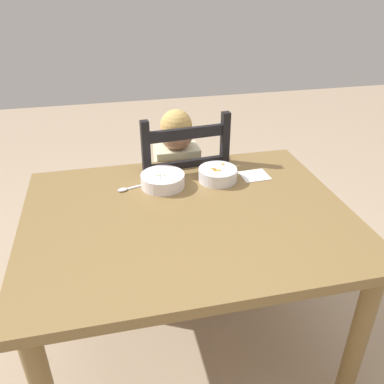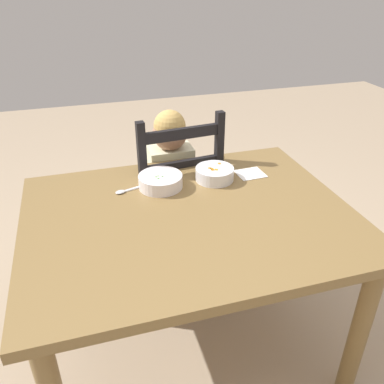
{
  "view_description": "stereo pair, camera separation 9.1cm",
  "coord_description": "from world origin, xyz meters",
  "px_view_note": "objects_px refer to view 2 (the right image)",
  "views": [
    {
      "loc": [
        -0.27,
        -1.27,
        1.57
      ],
      "look_at": [
        0.03,
        0.07,
        0.79
      ],
      "focal_mm": 37.55,
      "sensor_mm": 36.0,
      "label": 1
    },
    {
      "loc": [
        -0.36,
        -1.25,
        1.57
      ],
      "look_at": [
        0.03,
        0.07,
        0.79
      ],
      "focal_mm": 37.55,
      "sensor_mm": 36.0,
      "label": 2
    }
  ],
  "objects_px": {
    "child_figure": "(172,174)",
    "spoon": "(125,191)",
    "dining_table": "(190,235)",
    "bowl_of_carrots": "(215,173)",
    "dining_chair": "(174,202)",
    "bowl_of_peas": "(161,181)"
  },
  "relations": [
    {
      "from": "child_figure",
      "to": "spoon",
      "type": "height_order",
      "value": "child_figure"
    },
    {
      "from": "dining_table",
      "to": "bowl_of_peas",
      "type": "distance_m",
      "value": 0.28
    },
    {
      "from": "dining_table",
      "to": "dining_chair",
      "type": "relative_size",
      "value": 1.27
    },
    {
      "from": "spoon",
      "to": "dining_chair",
      "type": "bearing_deg",
      "value": 46.42
    },
    {
      "from": "bowl_of_carrots",
      "to": "spoon",
      "type": "height_order",
      "value": "bowl_of_carrots"
    },
    {
      "from": "bowl_of_carrots",
      "to": "spoon",
      "type": "xyz_separation_m",
      "value": [
        -0.4,
        0.0,
        -0.03
      ]
    },
    {
      "from": "dining_chair",
      "to": "child_figure",
      "type": "distance_m",
      "value": 0.17
    },
    {
      "from": "dining_chair",
      "to": "spoon",
      "type": "bearing_deg",
      "value": -133.58
    },
    {
      "from": "dining_table",
      "to": "bowl_of_carrots",
      "type": "bearing_deg",
      "value": 52.0
    },
    {
      "from": "dining_chair",
      "to": "bowl_of_peas",
      "type": "bearing_deg",
      "value": -113.14
    },
    {
      "from": "dining_chair",
      "to": "child_figure",
      "type": "relative_size",
      "value": 1.02
    },
    {
      "from": "child_figure",
      "to": "bowl_of_peas",
      "type": "bearing_deg",
      "value": -112.7
    },
    {
      "from": "child_figure",
      "to": "spoon",
      "type": "relative_size",
      "value": 7.07
    },
    {
      "from": "dining_table",
      "to": "bowl_of_carrots",
      "type": "xyz_separation_m",
      "value": [
        0.18,
        0.24,
        0.13
      ]
    },
    {
      "from": "dining_chair",
      "to": "dining_table",
      "type": "bearing_deg",
      "value": -97.21
    },
    {
      "from": "dining_table",
      "to": "child_figure",
      "type": "relative_size",
      "value": 1.29
    },
    {
      "from": "dining_table",
      "to": "bowl_of_peas",
      "type": "bearing_deg",
      "value": 104.11
    },
    {
      "from": "dining_chair",
      "to": "spoon",
      "type": "xyz_separation_m",
      "value": [
        -0.28,
        -0.29,
        0.27
      ]
    },
    {
      "from": "child_figure",
      "to": "spoon",
      "type": "xyz_separation_m",
      "value": [
        -0.28,
        -0.29,
        0.1
      ]
    },
    {
      "from": "child_figure",
      "to": "bowl_of_peas",
      "type": "distance_m",
      "value": 0.34
    },
    {
      "from": "bowl_of_peas",
      "to": "bowl_of_carrots",
      "type": "relative_size",
      "value": 1.11
    },
    {
      "from": "bowl_of_peas",
      "to": "spoon",
      "type": "bearing_deg",
      "value": 179.12
    }
  ]
}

